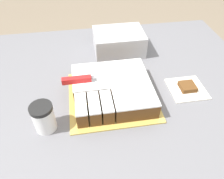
{
  "coord_description": "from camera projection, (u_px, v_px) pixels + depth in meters",
  "views": [
    {
      "loc": [
        -0.07,
        -0.66,
        1.53
      ],
      "look_at": [
        0.03,
        -0.04,
        0.95
      ],
      "focal_mm": 35.0,
      "sensor_mm": 36.0,
      "label": 1
    }
  ],
  "objects": [
    {
      "name": "knife",
      "position": [
        84.0,
        79.0,
        0.83
      ],
      "size": [
        0.31,
        0.02,
        0.02
      ],
      "rotation": [
        0.0,
        0.0,
        0.01
      ],
      "color": "silver",
      "rests_on": "cake"
    },
    {
      "name": "brownie",
      "position": [
        187.0,
        87.0,
        0.9
      ],
      "size": [
        0.06,
        0.06,
        0.02
      ],
      "color": "brown",
      "rests_on": "paper_napkin"
    },
    {
      "name": "cake_board",
      "position": [
        112.0,
        96.0,
        0.87
      ],
      "size": [
        0.34,
        0.33,
        0.01
      ],
      "color": "gold",
      "rests_on": "countertop"
    },
    {
      "name": "cake",
      "position": [
        113.0,
        89.0,
        0.85
      ],
      "size": [
        0.3,
        0.29,
        0.07
      ],
      "color": "brown",
      "rests_on": "cake_board"
    },
    {
      "name": "paper_napkin",
      "position": [
        187.0,
        89.0,
        0.91
      ],
      "size": [
        0.14,
        0.14,
        0.01
      ],
      "color": "white",
      "rests_on": "countertop"
    },
    {
      "name": "storage_box",
      "position": [
        119.0,
        42.0,
        1.09
      ],
      "size": [
        0.24,
        0.18,
        0.11
      ],
      "color": "#B2B2B7",
      "rests_on": "countertop"
    },
    {
      "name": "coffee_cup",
      "position": [
        44.0,
        117.0,
        0.73
      ],
      "size": [
        0.08,
        0.08,
        0.11
      ],
      "color": "white",
      "rests_on": "countertop"
    },
    {
      "name": "countertop",
      "position": [
        106.0,
        150.0,
        1.21
      ],
      "size": [
        1.4,
        1.1,
        0.91
      ],
      "color": "slate",
      "rests_on": "ground_plane"
    }
  ]
}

